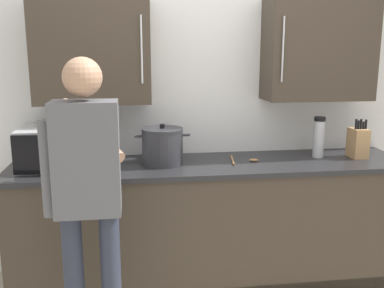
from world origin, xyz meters
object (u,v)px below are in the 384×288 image
at_px(knife_block, 358,143).
at_px(wooden_spoon, 243,160).
at_px(microwave_oven, 61,147).
at_px(person_figure, 87,185).
at_px(thermos_flask, 319,137).
at_px(stock_pot, 163,146).

height_order(knife_block, wooden_spoon, knife_block).
relative_size(microwave_oven, wooden_spoon, 2.40).
xyz_separation_m(microwave_oven, knife_block, (2.13, -0.03, -0.03)).
xyz_separation_m(microwave_oven, person_figure, (0.23, -0.72, -0.05)).
xyz_separation_m(knife_block, wooden_spoon, (-0.87, 0.00, -0.10)).
xyz_separation_m(thermos_flask, stock_pot, (-1.16, -0.04, -0.03)).
xyz_separation_m(microwave_oven, wooden_spoon, (1.26, -0.02, -0.13)).
relative_size(thermos_flask, knife_block, 1.04).
relative_size(stock_pot, wooden_spoon, 1.57).
relative_size(microwave_oven, stock_pot, 1.53).
height_order(thermos_flask, knife_block, thermos_flask).
bearing_deg(microwave_oven, thermos_flask, 0.62).
height_order(stock_pot, wooden_spoon, stock_pot).
bearing_deg(person_figure, wooden_spoon, 34.24).
relative_size(stock_pot, knife_block, 1.31).
distance_m(knife_block, person_figure, 2.01).
distance_m(microwave_oven, wooden_spoon, 1.26).
relative_size(knife_block, wooden_spoon, 1.19).
relative_size(thermos_flask, person_figure, 0.18).
xyz_separation_m(stock_pot, wooden_spoon, (0.57, -0.00, -0.12)).
height_order(microwave_oven, knife_block, knife_block).
bearing_deg(wooden_spoon, microwave_oven, 178.89).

